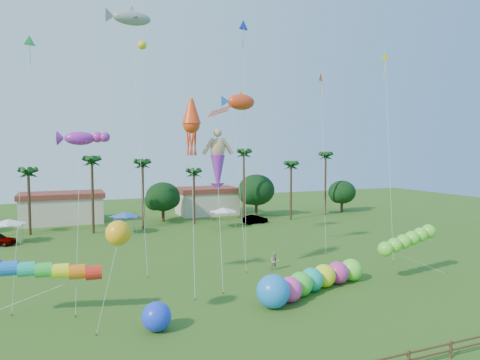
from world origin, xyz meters
name	(u,v)px	position (x,y,z in m)	size (l,w,h in m)	color
ground	(300,333)	(0.00, 0.00, 0.00)	(160.00, 160.00, 0.00)	#285116
tree_line	(180,195)	(3.57, 44.00, 4.28)	(69.46, 8.91, 11.00)	#3A2819
buildings_row	(133,207)	(-3.09, 50.00, 2.00)	(35.00, 7.00, 4.00)	beige
tent_row	(125,215)	(-6.00, 36.33, 2.75)	(31.00, 4.00, 0.60)	white
car_b	(255,219)	(13.93, 37.72, 0.67)	(1.41, 4.04, 1.33)	#4C4C54
spectator_b	(275,261)	(4.91, 13.22, 0.86)	(0.83, 0.65, 1.71)	#A39287
caterpillar_inflatable	(309,281)	(4.36, 6.11, 1.03)	(11.83, 5.79, 2.46)	#F540A8
blue_ball	(156,317)	(-8.31, 3.73, 0.94)	(1.88, 1.88, 1.88)	#1C3AFF
rainbow_tube	(65,276)	(-13.63, 8.01, 3.02)	(9.81, 3.36, 3.53)	red
green_worm	(385,249)	(12.16, 6.35, 2.89)	(10.59, 1.92, 3.67)	#63E933
orange_ball_kite	(118,233)	(-10.45, 4.64, 6.30)	(2.54, 2.06, 7.10)	#FFAC14
merman_kite	(218,163)	(-1.06, 12.53, 10.37)	(2.24, 4.66, 12.89)	tan
fish_kite	(241,102)	(3.30, 17.74, 16.35)	(4.55, 5.79, 17.26)	red
shark_kite	(132,18)	(-6.76, 22.28, 24.78)	(5.29, 8.22, 25.69)	gray
squid_kite	(191,125)	(-3.51, 12.18, 13.59)	(2.04, 5.09, 15.88)	#F53C14
lobster_kite	(80,138)	(-12.33, 11.59, 12.35)	(4.19, 5.10, 13.09)	purple
delta_kite_red	(321,81)	(14.01, 19.66, 19.39)	(1.78, 3.75, 20.34)	#F2581A
delta_kite_yellow	(385,62)	(19.19, 15.01, 21.10)	(2.50, 4.24, 22.13)	yellow
delta_kite_green	(29,49)	(-15.72, 14.17, 19.18)	(2.00, 4.59, 20.27)	green
delta_kite_blue	(244,30)	(4.35, 19.61, 24.10)	(1.72, 3.34, 25.15)	#1633CE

